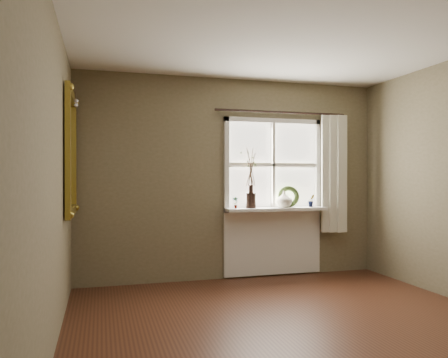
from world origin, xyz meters
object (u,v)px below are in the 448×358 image
dark_jug (251,200)px  wreath (289,199)px  cream_vase (284,199)px  gilt_mirror (71,153)px

dark_jug → wreath: 0.55m
cream_vase → wreath: wreath is taller
dark_jug → cream_vase: 0.46m
gilt_mirror → dark_jug: bearing=12.8°
gilt_mirror → wreath: bearing=11.1°
wreath → gilt_mirror: (-2.71, -0.53, 0.54)m
cream_vase → gilt_mirror: size_ratio=0.17×
cream_vase → gilt_mirror: (-2.63, -0.49, 0.54)m
wreath → gilt_mirror: bearing=-158.5°
cream_vase → wreath: size_ratio=0.75×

